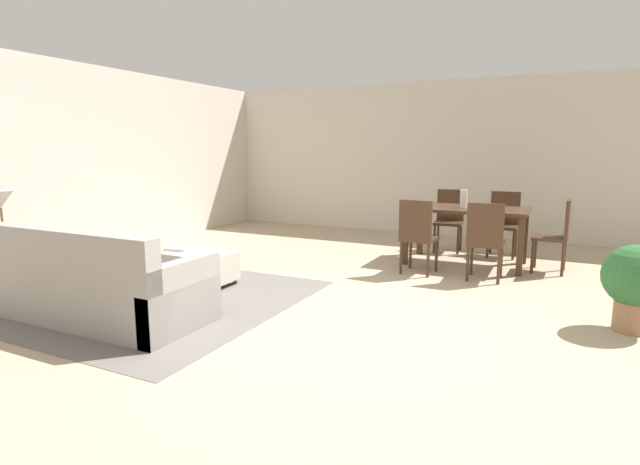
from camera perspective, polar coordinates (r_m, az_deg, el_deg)
The scene contains 17 objects.
ground_plane at distance 4.51m, azimuth 3.21°, elevation -10.13°, with size 10.80×10.80×0.00m, color tan.
wall_back at distance 9.07m, azimuth 15.87°, elevation 8.12°, with size 9.00×0.12×2.70m, color beige.
wall_left at distance 7.57m, azimuth -28.37°, elevation 7.14°, with size 0.12×11.00×2.70m, color beige.
area_rug at distance 5.48m, azimuth -19.34°, elevation -7.03°, with size 3.00×2.80×0.01m, color slate.
couch at distance 4.99m, azimuth -25.10°, elevation -5.61°, with size 2.24×0.87×0.86m.
ottoman_table at distance 5.86m, azimuth -15.07°, elevation -3.59°, with size 1.11×0.52×0.38m.
side_table at distance 6.19m, azimuth -32.45°, elevation -1.89°, with size 0.40×0.40×0.57m.
table_lamp at distance 6.12m, azimuth -32.89°, elevation 2.99°, with size 0.26×0.26×0.53m.
dining_table at distance 6.83m, azimuth 16.49°, elevation 1.94°, with size 1.54×0.86×0.76m.
dining_chair_near_left at distance 6.13m, azimuth 11.15°, elevation 0.00°, with size 0.43×0.43×0.92m.
dining_chair_near_right at distance 6.00m, azimuth 18.48°, elevation -0.52°, with size 0.41×0.41×0.92m.
dining_chair_far_left at distance 7.71m, azimuth 14.65°, elevation 1.80°, with size 0.43×0.43×0.92m.
dining_chair_far_right at distance 7.57m, azimuth 20.39°, elevation 1.37°, with size 0.40×0.40×0.92m.
dining_chair_head_east at distance 6.76m, azimuth 25.69°, elevation 0.11°, with size 0.42×0.42×0.92m.
vase_centerpiece at distance 6.77m, azimuth 16.19°, elevation 3.74°, with size 0.09×0.09×0.24m, color silver.
book_on_ottoman at distance 5.90m, azimuth -16.00°, elevation -1.77°, with size 0.26×0.20×0.03m, color silver.
potted_plant at distance 4.90m, azimuth 32.50°, elevation -4.73°, with size 0.52×0.52×0.74m.
Camera 1 is at (1.65, -3.92, 1.52)m, focal length 27.82 mm.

